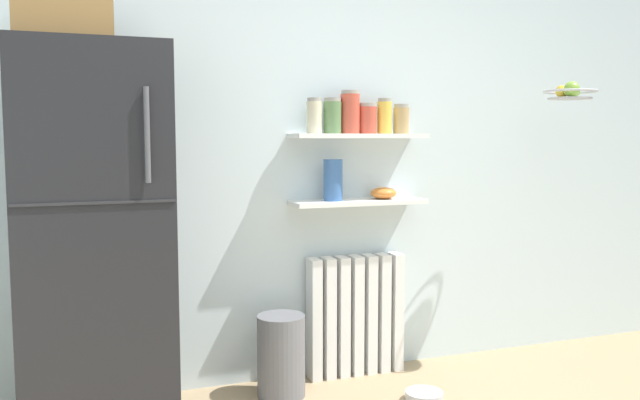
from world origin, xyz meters
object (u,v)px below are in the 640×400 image
storage_jar_4 (385,116)px  vase (333,180)px  trash_bin (281,356)px  hanging_fruit_basket (570,92)px  refrigerator (94,232)px  pet_food_bowl (424,396)px  shelf_bowl (383,193)px  storage_jar_5 (401,119)px  storage_jar_0 (314,116)px  storage_jar_3 (367,119)px  storage_jar_2 (350,112)px  storage_jar_1 (332,116)px  radiator (356,315)px

storage_jar_4 → vase: (-0.31, 0.00, -0.35)m
trash_bin → hanging_fruit_basket: (1.68, -0.16, 1.40)m
refrigerator → pet_food_bowl: size_ratio=9.98×
trash_bin → shelf_bowl: bearing=12.0°
storage_jar_5 → storage_jar_0: bearing=180.0°
pet_food_bowl → hanging_fruit_basket: hanging_fruit_basket is taller
storage_jar_3 → hanging_fruit_basket: (1.13, -0.30, 0.15)m
storage_jar_2 → trash_bin: (-0.45, -0.14, -1.28)m
trash_bin → hanging_fruit_basket: bearing=-5.5°
vase → trash_bin: vase is taller
vase → hanging_fruit_basket: size_ratio=0.76×
storage_jar_1 → storage_jar_3: storage_jar_1 is taller
storage_jar_4 → hanging_fruit_basket: (1.02, -0.30, 0.14)m
vase → radiator: bearing=11.1°
refrigerator → storage_jar_5: size_ratio=11.76×
radiator → storage_jar_2: storage_jar_2 is taller
radiator → hanging_fruit_basket: (1.18, -0.33, 1.27)m
storage_jar_5 → hanging_fruit_basket: 0.98m
storage_jar_1 → storage_jar_4: storage_jar_4 is taller
storage_jar_0 → storage_jar_2: size_ratio=0.81×
storage_jar_3 → storage_jar_1: bearing=180.0°
storage_jar_2 → trash_bin: storage_jar_2 is taller
shelf_bowl → pet_food_bowl: size_ratio=0.76×
radiator → storage_jar_3: 1.12m
storage_jar_2 → pet_food_bowl: size_ratio=1.20×
storage_jar_1 → storage_jar_2: storage_jar_2 is taller
radiator → storage_jar_2: 1.16m
trash_bin → pet_food_bowl: (0.67, -0.32, -0.19)m
storage_jar_4 → hanging_fruit_basket: bearing=-16.4°
shelf_bowl → refrigerator: bearing=-172.7°
vase → storage_jar_0: bearing=180.0°
trash_bin → storage_jar_4: bearing=11.9°
storage_jar_0 → storage_jar_5: bearing=-0.0°
shelf_bowl → trash_bin: (-0.65, -0.14, -0.83)m
storage_jar_2 → hanging_fruit_basket: hanging_fruit_basket is taller
storage_jar_1 → refrigerator: bearing=-170.9°
radiator → storage_jar_1: size_ratio=3.57×
refrigerator → vase: 1.29m
pet_food_bowl → vase: bearing=125.6°
storage_jar_0 → storage_jar_4: (0.42, 0.00, 0.00)m
storage_jar_1 → pet_food_bowl: (0.33, -0.46, -1.45)m
shelf_bowl → storage_jar_2: bearing=180.0°
storage_jar_5 → storage_jar_2: bearing=180.0°
storage_jar_5 → trash_bin: storage_jar_5 is taller
storage_jar_0 → storage_jar_5: (0.52, -0.00, -0.01)m
storage_jar_3 → pet_food_bowl: 1.52m
pet_food_bowl → hanging_fruit_basket: 1.89m
refrigerator → vase: bearing=9.1°
radiator → refrigerator: bearing=-170.7°
pet_food_bowl → radiator: bearing=109.9°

